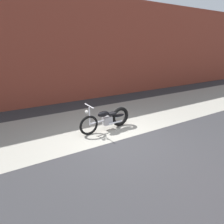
# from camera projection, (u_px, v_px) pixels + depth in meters

# --- Properties ---
(ground_plane) EXTENTS (80.00, 80.00, 0.00)m
(ground_plane) POSITION_uv_depth(u_px,v_px,m) (120.00, 140.00, 5.88)
(ground_plane) COLOR #2D2D30
(sidewalk_slab) EXTENTS (36.00, 3.50, 0.01)m
(sidewalk_slab) POSITION_uv_depth(u_px,v_px,m) (96.00, 122.00, 7.31)
(sidewalk_slab) COLOR gray
(sidewalk_slab) RESTS_ON ground
(brick_building_wall) EXTENTS (36.00, 0.50, 5.24)m
(brick_building_wall) POSITION_uv_depth(u_px,v_px,m) (64.00, 50.00, 9.24)
(brick_building_wall) COLOR brown
(brick_building_wall) RESTS_ON ground
(motorcycle_black) EXTENTS (2.01, 0.58, 1.03)m
(motorcycle_black) POSITION_uv_depth(u_px,v_px,m) (109.00, 119.00, 6.56)
(motorcycle_black) COLOR black
(motorcycle_black) RESTS_ON ground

